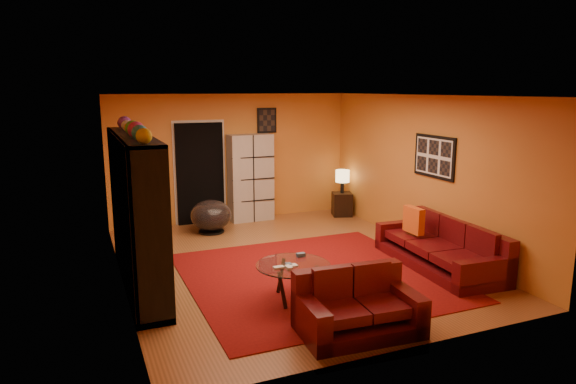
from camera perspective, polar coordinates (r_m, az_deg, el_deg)
name	(u,v)px	position (r m, az deg, el deg)	size (l,w,h in m)	color
floor	(289,263)	(8.18, 0.09, -7.85)	(6.00, 6.00, 0.00)	brown
ceiling	(289,96)	(7.73, 0.10, 10.67)	(6.00, 6.00, 0.00)	white
wall_back	(233,158)	(10.65, -6.17, 3.80)	(6.00, 6.00, 0.00)	#C9782C
wall_front	(404,231)	(5.28, 12.81, -4.26)	(6.00, 6.00, 0.00)	#C9782C
wall_left	(118,195)	(7.28, -18.38, -0.27)	(6.00, 6.00, 0.00)	#C9782C
wall_right	(423,172)	(9.10, 14.78, 2.19)	(6.00, 6.00, 0.00)	#C9782C
rug	(314,276)	(7.62, 2.86, -9.31)	(3.60, 3.60, 0.01)	#610B0C
doorway	(200,174)	(10.48, -9.75, 2.02)	(0.95, 0.10, 2.04)	black
wall_art_right	(434,157)	(8.81, 15.95, 3.80)	(0.03, 1.00, 0.70)	black
wall_art_back	(267,120)	(10.79, -2.37, 7.95)	(0.42, 0.03, 0.52)	black
entertainment_unit	(136,211)	(7.35, -16.51, -2.05)	(0.45, 3.00, 2.10)	black
tv	(140,215)	(7.39, -16.12, -2.51)	(0.12, 0.90, 0.52)	black
sofa	(443,248)	(8.30, 16.88, -6.02)	(1.08, 2.34, 0.85)	#46090E
loveseat	(356,306)	(5.98, 7.56, -12.50)	(1.38, 0.89, 0.85)	#46090E
throw_pillow	(414,220)	(8.49, 13.79, -3.04)	(0.12, 0.42, 0.42)	#E45A19
coffee_table	(293,268)	(6.66, 0.58, -8.45)	(0.96, 0.96, 0.48)	silver
storage_cabinet	(251,178)	(10.61, -4.18, 1.59)	(0.89, 0.40, 1.79)	#B0ABA2
bowl_chair	(211,215)	(9.87, -8.56, -2.59)	(0.77, 0.77, 0.63)	black
side_table	(342,204)	(11.14, 6.01, -1.35)	(0.40, 0.40, 0.50)	black
table_lamp	(342,177)	(11.02, 6.08, 1.70)	(0.30, 0.30, 0.50)	black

